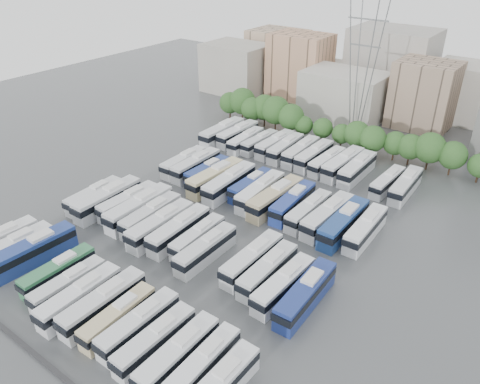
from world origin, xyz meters
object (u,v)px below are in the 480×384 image
Objects in this scene: bus_r0_s2 at (33,251)px; bus_r3_s3 at (260,142)px; electricity_pylon at (364,57)px; bus_r2_s1 at (184,162)px; bus_r0_s7 at (103,303)px; bus_r1_s6 at (179,230)px; bus_r3_s10 at (357,169)px; bus_r2_s3 at (207,171)px; bus_r0_s6 at (80,297)px; bus_r1_s3 at (139,208)px; bus_r3_s8 at (327,161)px; bus_r3_s13 at (406,185)px; bus_r0_s4 at (58,271)px; bus_r1_s4 at (151,215)px; bus_r2_s13 at (365,229)px; bus_r3_s5 at (286,148)px; bus_r0_s8 at (118,317)px; bus_r2_s10 at (308,211)px; bus_r2_s6 at (251,185)px; bus_r0_s10 at (155,341)px; bus_r1_s12 at (284,285)px; bus_r1_s10 at (252,259)px; bus_r1_s2 at (128,202)px; bus_r2_s4 at (215,177)px; bus_r2_s2 at (196,165)px; bus_r3_s0 at (222,132)px; bus_r1_s11 at (268,270)px; bus_r0_s12 at (203,364)px; bus_r1_s0 at (94,196)px; bus_r0_s9 at (139,324)px; bus_r3_s4 at (275,144)px; bus_r2_s7 at (260,192)px; bus_r1_s7 at (198,237)px; bus_r1_s8 at (206,249)px; bus_r1_s5 at (161,225)px; bus_r3_s12 at (387,182)px; bus_r0_s5 at (69,285)px; bus_r1_s1 at (108,199)px; bus_r2_s12 at (344,223)px; bus_r3_s2 at (246,140)px; bus_r2_s5 at (229,183)px; bus_r3_s1 at (238,134)px; bus_r3_s6 at (301,151)px; bus_r0_s1 at (14,248)px.

bus_r0_s2 is 1.20× the size of bus_r3_s3.
bus_r2_s1 is at bearing -118.28° from electricity_pylon.
bus_r1_s6 reaches higher than bus_r0_s7.
bus_r2_s3 is at bearing -142.42° from bus_r3_s10.
bus_r0_s6 is 0.89× the size of bus_r1_s3.
bus_r3_s13 is at bearing 0.10° from bus_r3_s8.
bus_r0_s2 is 6.63m from bus_r0_s4.
bus_r1_s4 is 1.02× the size of bus_r2_s13.
electricity_pylon reaches higher than bus_r3_s5.
bus_r0_s8 is 0.94× the size of bus_r2_s10.
bus_r3_s5 reaches higher than bus_r2_s6.
bus_r3_s10 is (0.04, 54.83, 0.22)m from bus_r0_s10.
electricity_pylon is 61.70m from bus_r1_s12.
bus_r1_s10 is at bearing 165.51° from bus_r1_s12.
bus_r3_s13 is (9.83, 34.96, -0.01)m from bus_r1_s10.
bus_r1_s2 is 17.09m from bus_r2_s4.
bus_r2_s13 is at bearing -27.13° from bus_r3_s3.
bus_r3_s0 reaches higher than bus_r2_s2.
bus_r1_s11 is (23.20, 17.43, 0.12)m from bus_r0_s4.
bus_r1_s6 is (-3.67, 17.75, 0.02)m from bus_r0_s7.
bus_r0_s12 is 0.94× the size of bus_r1_s0.
bus_r0_s9 reaches higher than bus_r0_s4.
bus_r1_s12 is at bearing -3.07° from bus_r1_s0.
bus_r2_s13 reaches higher than bus_r2_s1.
bus_r0_s8 is at bearing -76.21° from bus_r3_s4.
bus_r3_s8 is at bearing 76.94° from bus_r2_s7.
bus_r3_s5 is at bearing 104.05° from bus_r0_s9.
bus_r1_s7 is 18.75m from bus_r2_s6.
bus_r1_s8 is (-6.68, 16.85, 0.08)m from bus_r0_s10.
bus_r1_s2 is at bearing -108.04° from bus_r3_s5.
bus_r1_s5 is 1.18× the size of bus_r3_s12.
bus_r0_s8 is 55.90m from bus_r3_s5.
bus_r0_s5 is 0.89× the size of bus_r3_s13.
bus_r0_s2 is at bearing 173.50° from bus_r0_s5.
electricity_pylon is at bearing 68.93° from bus_r1_s1.
bus_r3_s8 is (-13.06, 19.44, -0.31)m from bus_r2_s12.
bus_r1_s7 is (3.11, 19.27, -0.16)m from bus_r0_s6.
bus_r3_s2 is (6.72, -0.07, -0.31)m from bus_r3_s0.
bus_r0_s4 is at bearing -137.20° from bus_r1_s10.
bus_r0_s6 is 0.93× the size of bus_r1_s5.
bus_r2_s3 is at bearing 177.28° from bus_r2_s13.
bus_r1_s7 is 37.55m from bus_r3_s10.
bus_r2_s5 reaches higher than bus_r0_s2.
bus_r3_s1 is 36.40m from bus_r3_s12.
bus_r1_s1 reaches higher than bus_r3_s4.
bus_r3_s6 is 1.12× the size of bus_r3_s12.
bus_r0_s10 is 1.04× the size of bus_r0_s12.
bus_r3_s1 is (-19.86, 36.57, 0.22)m from bus_r1_s7.
bus_r1_s6 is at bearing 108.60° from bus_r0_s8.
bus_r0_s1 is 1.02× the size of bus_r1_s8.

